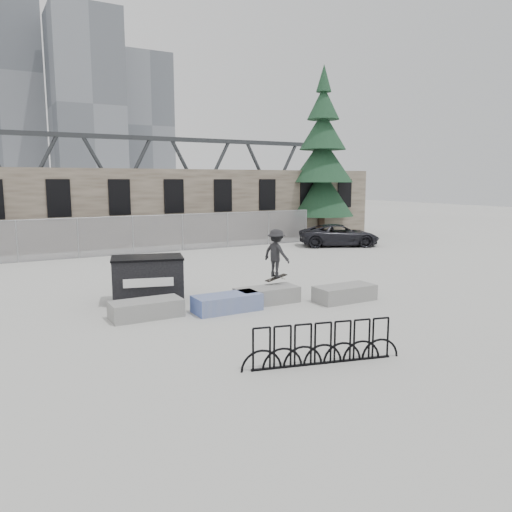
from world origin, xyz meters
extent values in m
plane|color=#B7B7B2|center=(0.00, 0.00, 0.00)|extent=(120.00, 120.00, 0.00)
cube|color=brown|center=(0.00, 16.25, 2.25)|extent=(36.00, 2.50, 4.50)
cube|color=black|center=(-3.20, 14.98, 2.90)|extent=(1.20, 0.12, 2.00)
cube|color=black|center=(0.00, 14.98, 2.90)|extent=(1.20, 0.12, 2.00)
cube|color=black|center=(3.20, 14.98, 2.90)|extent=(1.20, 0.12, 2.00)
cube|color=black|center=(6.40, 14.98, 2.90)|extent=(1.20, 0.12, 2.00)
cube|color=black|center=(9.60, 14.98, 2.90)|extent=(1.20, 0.12, 2.00)
cube|color=black|center=(12.80, 14.98, 2.90)|extent=(1.20, 0.12, 2.00)
cube|color=black|center=(16.00, 14.98, 2.90)|extent=(1.20, 0.12, 2.00)
cylinder|color=gray|center=(-5.50, 12.50, 1.00)|extent=(0.06, 0.06, 2.00)
cylinder|color=gray|center=(-2.75, 12.50, 1.00)|extent=(0.06, 0.06, 2.00)
cylinder|color=gray|center=(0.00, 12.50, 1.00)|extent=(0.06, 0.06, 2.00)
cylinder|color=gray|center=(2.75, 12.50, 1.00)|extent=(0.06, 0.06, 2.00)
cylinder|color=gray|center=(5.50, 12.50, 1.00)|extent=(0.06, 0.06, 2.00)
cylinder|color=gray|center=(8.25, 12.50, 1.00)|extent=(0.06, 0.06, 2.00)
cylinder|color=gray|center=(11.00, 12.50, 1.00)|extent=(0.06, 0.06, 2.00)
cube|color=#99999E|center=(0.00, 12.50, 1.00)|extent=(22.00, 0.02, 2.00)
cylinder|color=gray|center=(0.00, 12.50, 2.00)|extent=(22.00, 0.04, 0.04)
cube|color=gray|center=(-3.04, 0.24, 0.25)|extent=(2.00, 0.90, 0.50)
cube|color=#2D471E|center=(-3.04, 0.24, 0.44)|extent=(1.76, 0.66, 0.10)
cube|color=#3953AB|center=(-0.74, -0.24, 0.25)|extent=(2.00, 0.90, 0.50)
cube|color=#2D471E|center=(-0.74, -0.24, 0.44)|extent=(1.76, 0.66, 0.10)
cube|color=gray|center=(0.81, 0.03, 0.25)|extent=(2.00, 0.90, 0.50)
cube|color=#2D471E|center=(0.81, 0.03, 0.44)|extent=(1.76, 0.66, 0.10)
cube|color=gray|center=(3.14, -0.95, 0.25)|extent=(2.00, 0.90, 0.50)
cube|color=#2D471E|center=(3.14, -0.95, 0.44)|extent=(1.76, 0.66, 0.10)
cube|color=black|center=(-2.42, 2.04, 0.70)|extent=(2.43, 1.82, 1.41)
cube|color=black|center=(-2.42, 2.04, 1.43)|extent=(2.49, 1.89, 0.06)
cube|color=white|center=(-2.60, 1.40, 0.76)|extent=(1.47, 0.42, 0.27)
cube|color=black|center=(-0.85, -5.11, 0.02)|extent=(3.07, 0.81, 0.04)
torus|color=black|center=(-2.16, -4.79, 0.45)|extent=(0.88, 0.26, 0.89)
torus|color=black|center=(-1.72, -4.90, 0.45)|extent=(0.88, 0.26, 0.89)
torus|color=black|center=(-1.28, -5.00, 0.45)|extent=(0.88, 0.26, 0.89)
torus|color=black|center=(-0.85, -5.11, 0.45)|extent=(0.88, 0.26, 0.89)
torus|color=black|center=(-0.41, -5.22, 0.45)|extent=(0.88, 0.26, 0.89)
torus|color=black|center=(0.03, -5.33, 0.45)|extent=(0.88, 0.26, 0.89)
torus|color=black|center=(0.46, -5.43, 0.45)|extent=(0.88, 0.26, 0.89)
cylinder|color=#38281E|center=(13.89, 14.83, 1.22)|extent=(0.50, 0.50, 2.45)
cone|color=#11331B|center=(13.89, 14.83, 3.00)|extent=(4.43, 4.43, 3.20)
cone|color=#11331B|center=(13.89, 14.83, 5.20)|extent=(4.23, 4.23, 3.00)
cone|color=#11331B|center=(13.89, 14.83, 7.20)|extent=(3.18, 3.18, 2.60)
cone|color=#11331B|center=(13.89, 14.83, 9.00)|extent=(2.18, 2.18, 2.20)
cone|color=#11331B|center=(13.89, 14.83, 10.60)|extent=(1.03, 1.03, 1.80)
cube|color=slate|center=(12.00, 85.00, 17.00)|extent=(12.00, 12.00, 34.00)
cube|color=slate|center=(26.00, 95.00, 15.00)|extent=(10.00, 10.00, 30.00)
cube|color=#2D3033|center=(10.00, 55.00, 4.00)|extent=(70.00, 3.00, 1.20)
cube|color=#2D3033|center=(10.00, 55.00, 9.50)|extent=(70.00, 0.60, 0.60)
cube|color=gray|center=(40.00, 55.00, 2.00)|extent=(2.00, 3.00, 4.00)
imported|color=black|center=(11.51, 9.84, 0.64)|extent=(5.10, 3.86, 1.29)
imported|color=black|center=(1.37, 0.39, 1.51)|extent=(0.85, 1.14, 1.56)
cube|color=black|center=(1.37, 0.39, 0.70)|extent=(0.81, 0.31, 0.17)
cylinder|color=beige|center=(1.09, 0.32, 0.65)|extent=(0.06, 0.03, 0.06)
cylinder|color=beige|center=(1.09, 0.46, 0.65)|extent=(0.06, 0.03, 0.06)
cylinder|color=beige|center=(1.65, 0.32, 0.65)|extent=(0.06, 0.03, 0.06)
cylinder|color=beige|center=(1.65, 0.46, 0.65)|extent=(0.06, 0.03, 0.06)
camera|label=1|loc=(-7.02, -13.25, 3.87)|focal=35.00mm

